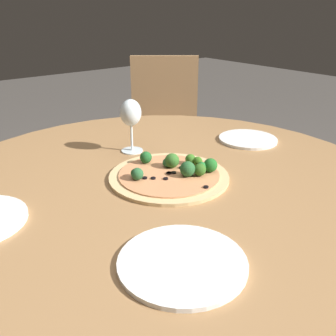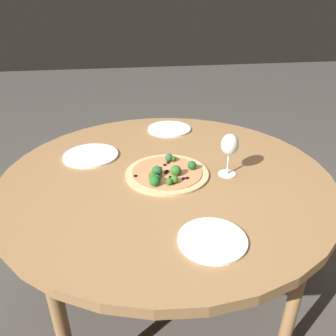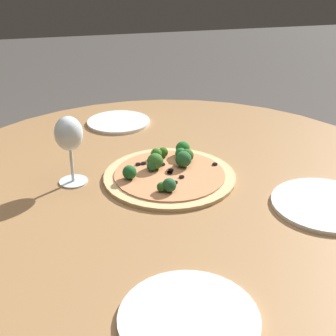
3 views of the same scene
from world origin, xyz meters
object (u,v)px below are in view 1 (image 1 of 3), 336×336
at_px(pizza, 171,173).
at_px(plate_far, 248,139).
at_px(wine_glass, 131,115).
at_px(chair, 165,137).
at_px(plate_side, 182,262).

xyz_separation_m(pizza, plate_far, (-0.42, -0.07, -0.01)).
height_order(wine_glass, plate_far, wine_glass).
xyz_separation_m(chair, pizza, (0.64, 0.84, 0.25)).
xyz_separation_m(pizza, wine_glass, (-0.03, -0.24, 0.11)).
relative_size(pizza, wine_glass, 1.92).
bearing_deg(plate_far, pizza, 9.37).
distance_m(pizza, plate_side, 0.40).
bearing_deg(pizza, chair, -127.15).
bearing_deg(plate_far, wine_glass, -23.90).
distance_m(chair, pizza, 1.08).
distance_m(plate_far, plate_side, 0.76).
bearing_deg(plate_side, wine_glass, -114.82).
relative_size(chair, plate_side, 3.67).
height_order(plate_far, plate_side, same).
relative_size(plate_far, plate_side, 0.84).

